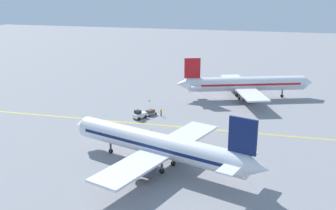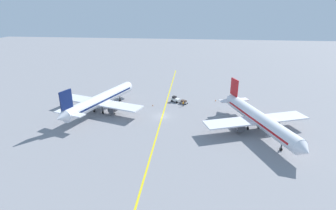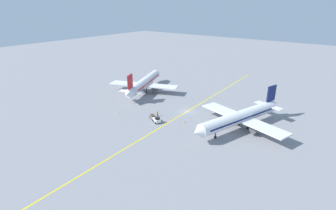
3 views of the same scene
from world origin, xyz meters
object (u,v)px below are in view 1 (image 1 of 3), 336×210
airplane_adjacent_stand (159,145)px  ground_crew_worker (161,112)px  baggage_cart_trailing (150,112)px  traffic_cone_near_nose (149,100)px  airplane_at_gate (245,84)px  traffic_cone_mid_apron (151,130)px  traffic_cone_by_wingtip (142,121)px  baggage_tug_white (139,115)px

airplane_adjacent_stand → ground_crew_worker: (-24.89, -7.38, -2.80)m
baggage_cart_trailing → traffic_cone_near_nose: baggage_cart_trailing is taller
airplane_at_gate → ground_crew_worker: 26.03m
traffic_cone_mid_apron → baggage_cart_trailing: bearing=-160.9°
traffic_cone_by_wingtip → baggage_tug_white: bearing=-150.2°
airplane_adjacent_stand → ground_crew_worker: bearing=-163.5°
airplane_at_gate → traffic_cone_mid_apron: size_ratio=62.10×
baggage_cart_trailing → ground_crew_worker: ground_crew_worker is taller
baggage_cart_trailing → airplane_adjacent_stand: bearing=21.6°
baggage_cart_trailing → traffic_cone_mid_apron: size_ratio=5.37×
ground_crew_worker → baggage_cart_trailing: bearing=-89.5°
baggage_cart_trailing → traffic_cone_by_wingtip: bearing=-1.5°
airplane_at_gate → baggage_cart_trailing: 27.66m
airplane_adjacent_stand → traffic_cone_mid_apron: bearing=-156.8°
traffic_cone_near_nose → traffic_cone_by_wingtip: (16.14, 3.82, 0.00)m
traffic_cone_mid_apron → traffic_cone_by_wingtip: size_ratio=1.00×
airplane_adjacent_stand → baggage_cart_trailing: 26.91m
airplane_at_gate → airplane_adjacent_stand: (45.15, -8.71, 0.00)m
traffic_cone_mid_apron → airplane_adjacent_stand: bearing=23.2°
airplane_adjacent_stand → baggage_cart_trailing: (-24.86, -9.85, -2.95)m
ground_crew_worker → traffic_cone_by_wingtip: size_ratio=3.05×
airplane_adjacent_stand → baggage_tug_white: airplane_adjacent_stand is taller
airplane_at_gate → baggage_cart_trailing: size_ratio=11.57×
baggage_cart_trailing → baggage_tug_white: bearing=-27.4°
ground_crew_worker → traffic_cone_near_nose: ground_crew_worker is taller
baggage_tug_white → traffic_cone_mid_apron: 8.57m
baggage_cart_trailing → ground_crew_worker: bearing=90.5°
airplane_at_gate → airplane_adjacent_stand: size_ratio=0.98×
airplane_adjacent_stand → traffic_cone_mid_apron: airplane_adjacent_stand is taller
airplane_at_gate → traffic_cone_mid_apron: bearing=-26.6°
baggage_cart_trailing → traffic_cone_mid_apron: (9.90, 3.43, -0.49)m
traffic_cone_near_nose → traffic_cone_by_wingtip: bearing=13.3°
airplane_at_gate → traffic_cone_by_wingtip: 31.91m
baggage_cart_trailing → traffic_cone_mid_apron: 10.48m
baggage_cart_trailing → airplane_at_gate: bearing=137.5°
baggage_cart_trailing → traffic_cone_near_nose: 11.52m
traffic_cone_near_nose → ground_crew_worker: bearing=30.8°
baggage_tug_white → traffic_cone_by_wingtip: (2.41, 1.38, -0.63)m
airplane_adjacent_stand → baggage_cart_trailing: size_ratio=11.78×
ground_crew_worker → airplane_at_gate: bearing=141.5°
baggage_tug_white → traffic_cone_mid_apron: baggage_tug_white is taller
traffic_cone_by_wingtip → airplane_adjacent_stand: bearing=27.1°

